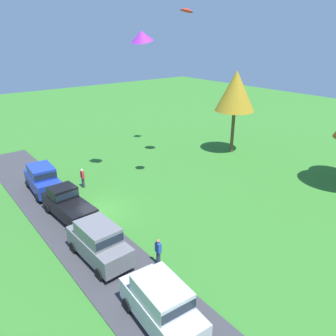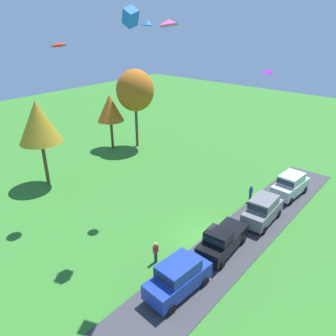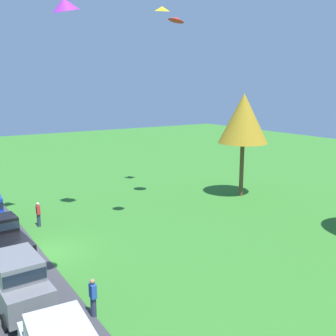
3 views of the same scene
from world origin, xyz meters
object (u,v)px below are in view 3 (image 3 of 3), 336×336
(car_pickup_far_end, at_px, (3,238))
(kite_delta_high_right, at_px, (176,19))
(kite_delta_over_trees, at_px, (65,4))
(kite_diamond_near_flag, at_px, (162,9))
(car_suv_by_flagpole, at_px, (18,279))
(tree_far_right, at_px, (244,119))
(person_watching_sky, at_px, (93,298))
(person_beside_suv, at_px, (38,214))

(car_pickup_far_end, relative_size, kite_delta_high_right, 4.24)
(kite_delta_over_trees, distance_m, kite_diamond_near_flag, 20.34)
(car_suv_by_flagpole, distance_m, kite_delta_over_trees, 11.30)
(tree_far_right, height_order, kite_diamond_near_flag, kite_diamond_near_flag)
(car_suv_by_flagpole, distance_m, person_watching_sky, 3.49)
(tree_far_right, bearing_deg, person_beside_suv, -95.76)
(tree_far_right, bearing_deg, kite_delta_high_right, -96.12)
(tree_far_right, bearing_deg, car_suv_by_flagpole, -68.67)
(kite_delta_over_trees, bearing_deg, person_beside_suv, 172.74)
(car_pickup_far_end, height_order, kite_diamond_near_flag, kite_diamond_near_flag)
(person_watching_sky, relative_size, kite_diamond_near_flag, 1.88)
(person_watching_sky, xyz_separation_m, kite_delta_over_trees, (-0.42, -0.44, 11.35))
(kite_diamond_near_flag, bearing_deg, kite_delta_over_trees, -42.12)
(person_beside_suv, distance_m, tree_far_right, 18.12)
(car_suv_by_flagpole, height_order, person_beside_suv, car_suv_by_flagpole)
(car_pickup_far_end, distance_m, kite_delta_over_trees, 13.68)
(car_suv_by_flagpole, bearing_deg, tree_far_right, 111.33)
(person_watching_sky, distance_m, kite_delta_over_trees, 11.37)
(person_watching_sky, height_order, kite_delta_high_right, kite_delta_high_right)
(car_pickup_far_end, distance_m, kite_diamond_near_flag, 22.05)
(kite_delta_over_trees, relative_size, kite_diamond_near_flag, 1.08)
(car_pickup_far_end, relative_size, person_beside_suv, 2.99)
(car_suv_by_flagpole, xyz_separation_m, person_beside_suv, (-9.73, 3.47, -0.42))
(person_beside_suv, relative_size, tree_far_right, 0.19)
(kite_delta_over_trees, bearing_deg, kite_delta_high_right, 131.71)
(kite_delta_over_trees, xyz_separation_m, kite_delta_high_right, (-10.79, 12.10, 2.04))
(car_pickup_far_end, relative_size, tree_far_right, 0.58)
(car_suv_by_flagpole, bearing_deg, car_pickup_far_end, 175.13)
(car_suv_by_flagpole, height_order, kite_diamond_near_flag, kite_diamond_near_flag)
(tree_far_right, relative_size, kite_diamond_near_flag, 9.77)
(person_watching_sky, distance_m, kite_diamond_near_flag, 24.97)
(kite_delta_high_right, bearing_deg, tree_far_right, 83.88)
(kite_delta_over_trees, distance_m, kite_delta_high_right, 16.34)
(person_beside_suv, bearing_deg, car_pickup_far_end, -36.71)
(car_suv_by_flagpole, relative_size, kite_delta_high_right, 3.87)
(car_suv_by_flagpole, bearing_deg, kite_diamond_near_flag, 129.68)
(person_beside_suv, relative_size, kite_delta_over_trees, 1.73)
(tree_far_right, bearing_deg, car_pickup_far_end, -83.52)
(car_suv_by_flagpole, xyz_separation_m, kite_diamond_near_flag, (-12.77, 15.39, 14.46))
(person_beside_suv, bearing_deg, kite_delta_over_trees, -7.26)
(car_pickup_far_end, xyz_separation_m, kite_diamond_near_flag, (-7.04, 14.90, 14.65))
(tree_far_right, distance_m, kite_delta_over_trees, 21.83)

